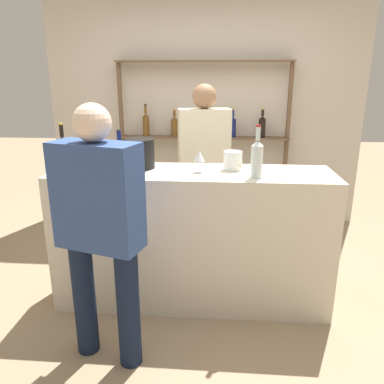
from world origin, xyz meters
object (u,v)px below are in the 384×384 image
counter_bottle_0 (97,155)px  counter_bottle_3 (257,158)px  ice_bucket (140,154)px  server_behind_counter (204,160)px  cork_jar (233,161)px  wine_glass (199,157)px  counter_bottle_2 (120,156)px  counter_bottle_1 (64,153)px  customer_left (100,223)px

counter_bottle_0 → counter_bottle_3: size_ratio=0.89×
ice_bucket → server_behind_counter: 0.86m
ice_bucket → cork_jar: bearing=0.4°
wine_glass → server_behind_counter: server_behind_counter is taller
counter_bottle_2 → server_behind_counter: bearing=56.6°
counter_bottle_1 → counter_bottle_2: 0.42m
counter_bottle_2 → counter_bottle_3: 0.97m
counter_bottle_0 → wine_glass: 0.74m
cork_jar → server_behind_counter: 0.76m
ice_bucket → counter_bottle_2: bearing=-128.4°
cork_jar → customer_left: 1.12m
counter_bottle_3 → ice_bucket: bearing=165.3°
cork_jar → server_behind_counter: size_ratio=0.08×
counter_bottle_1 → customer_left: customer_left is taller
counter_bottle_1 → customer_left: bearing=-54.9°
counter_bottle_1 → wine_glass: size_ratio=2.19×
customer_left → counter_bottle_0: bearing=34.2°
counter_bottle_2 → customer_left: bearing=-86.9°
server_behind_counter → counter_bottle_1: bearing=-60.7°
counter_bottle_3 → customer_left: bearing=-149.0°
counter_bottle_0 → counter_bottle_2: (0.17, 0.01, -0.01)m
counter_bottle_3 → customer_left: 1.12m
counter_bottle_3 → server_behind_counter: server_behind_counter is taller
counter_bottle_2 → ice_bucket: (0.12, 0.15, -0.01)m
wine_glass → customer_left: size_ratio=0.10×
counter_bottle_1 → server_behind_counter: bearing=40.6°
counter_bottle_3 → cork_jar: size_ratio=2.58×
counter_bottle_0 → ice_bucket: size_ratio=1.42×
counter_bottle_2 → wine_glass: bearing=5.2°
counter_bottle_3 → customer_left: size_ratio=0.23×
ice_bucket → server_behind_counter: size_ratio=0.14×
customer_left → server_behind_counter: 1.58m
counter_bottle_1 → cork_jar: (1.23, 0.14, -0.07)m
server_behind_counter → ice_bucket: bearing=-43.6°
counter_bottle_0 → cork_jar: bearing=9.0°
cork_jar → counter_bottle_0: bearing=-171.0°
wine_glass → ice_bucket: bearing=168.2°
counter_bottle_0 → counter_bottle_3: counter_bottle_3 is taller
counter_bottle_0 → customer_left: bearing=-72.1°
cork_jar → customer_left: customer_left is taller
counter_bottle_2 → customer_left: (0.03, -0.64, -0.26)m
cork_jar → server_behind_counter: (-0.25, 0.70, -0.15)m
counter_bottle_2 → customer_left: 0.69m
counter_bottle_1 → counter_bottle_2: bearing=-1.4°
counter_bottle_2 → counter_bottle_3: bearing=-4.5°
counter_bottle_2 → cork_jar: 0.83m
counter_bottle_1 → wine_glass: bearing=2.4°
counter_bottle_3 → cork_jar: counter_bottle_3 is taller
wine_glass → cork_jar: bearing=22.2°
wine_glass → counter_bottle_3: bearing=-17.9°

